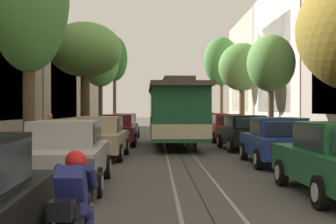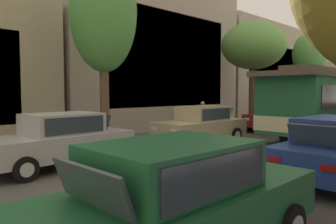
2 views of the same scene
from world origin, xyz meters
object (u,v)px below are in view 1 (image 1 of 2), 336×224
(street_tree_kerb_left_far, at_px, (115,60))
(cable_car_trolley, at_px, (176,113))
(street_tree_kerb_left_mid, at_px, (85,51))
(street_tree_kerb_right_far, at_px, (222,62))
(parked_car_blue_mid_right, at_px, (277,141))
(parked_car_black_fourth_right, at_px, (244,132))
(pedestrian_on_right_pavement, at_px, (82,124))
(street_tree_kerb_left_fourth, at_px, (101,63))
(pedestrian_on_left_pavement, at_px, (50,130))
(street_tree_kerb_right_mid, at_px, (271,64))
(parked_car_beige_mid_left, at_px, (100,137))
(parked_car_black_far_right, at_px, (204,122))
(parked_car_red_fifth_right, at_px, (227,128))
(parked_car_maroon_sixth_right, at_px, (213,124))
(parked_car_silver_second_left, at_px, (65,153))
(parked_car_maroon_fourth_left, at_px, (118,130))
(parked_car_silver_fifth_left, at_px, (125,125))
(motorcycle_with_rider, at_px, (74,213))
(street_tree_kerb_right_fourth, at_px, (242,68))

(street_tree_kerb_left_far, xyz_separation_m, cable_car_trolley, (4.74, -19.67, -4.71))
(cable_car_trolley, bearing_deg, street_tree_kerb_left_mid, 156.65)
(street_tree_kerb_right_far, bearing_deg, parked_car_blue_mid_right, -93.98)
(parked_car_black_fourth_right, xyz_separation_m, pedestrian_on_right_pavement, (-8.81, 8.78, 0.12))
(street_tree_kerb_left_fourth, height_order, pedestrian_on_left_pavement, street_tree_kerb_left_fourth)
(street_tree_kerb_right_mid, xyz_separation_m, street_tree_kerb_right_far, (0.01, 17.76, 1.94))
(street_tree_kerb_left_mid, bearing_deg, parked_car_beige_mid_left, -76.70)
(parked_car_black_fourth_right, distance_m, parked_car_black_far_right, 16.91)
(parked_car_red_fifth_right, bearing_deg, parked_car_maroon_sixth_right, 91.11)
(parked_car_black_fourth_right, height_order, parked_car_maroon_sixth_right, same)
(parked_car_silver_second_left, relative_size, street_tree_kerb_left_far, 0.52)
(street_tree_kerb_right_far, bearing_deg, parked_car_beige_mid_left, -108.69)
(parked_car_beige_mid_left, xyz_separation_m, parked_car_maroon_fourth_left, (0.11, 6.48, 0.00))
(parked_car_silver_second_left, height_order, street_tree_kerb_right_far, street_tree_kerb_right_far)
(street_tree_kerb_left_mid, xyz_separation_m, street_tree_kerb_right_far, (9.58, 16.73, 1.17))
(parked_car_silver_fifth_left, xyz_separation_m, motorcycle_with_rider, (1.18, -25.51, -0.15))
(parked_car_beige_mid_left, height_order, street_tree_kerb_right_fourth, street_tree_kerb_right_fourth)
(parked_car_maroon_fourth_left, xyz_separation_m, motorcycle_with_rider, (1.06, -18.53, -0.15))
(motorcycle_with_rider, xyz_separation_m, pedestrian_on_left_pavement, (-3.82, 15.36, 0.29))
(parked_car_black_fourth_right, relative_size, street_tree_kerb_right_mid, 0.78)
(parked_car_red_fifth_right, relative_size, motorcycle_with_rider, 2.21)
(parked_car_silver_fifth_left, distance_m, street_tree_kerb_left_fourth, 5.28)
(parked_car_maroon_fourth_left, distance_m, cable_car_trolley, 3.52)
(parked_car_silver_second_left, relative_size, street_tree_kerb_left_mid, 0.69)
(street_tree_kerb_right_fourth, bearing_deg, street_tree_kerb_left_fourth, 176.43)
(parked_car_red_fifth_right, bearing_deg, street_tree_kerb_left_fourth, 139.30)
(parked_car_silver_second_left, bearing_deg, parked_car_red_fifth_right, 67.79)
(parked_car_maroon_sixth_right, relative_size, motorcycle_with_rider, 2.22)
(parked_car_maroon_sixth_right, relative_size, street_tree_kerb_left_far, 0.52)
(parked_car_maroon_sixth_right, bearing_deg, parked_car_red_fifth_right, -88.89)
(parked_car_black_fourth_right, distance_m, parked_car_maroon_sixth_right, 11.05)
(pedestrian_on_left_pavement, bearing_deg, parked_car_beige_mid_left, -51.34)
(parked_car_silver_second_left, distance_m, street_tree_kerb_left_mid, 13.97)
(parked_car_black_far_right, height_order, street_tree_kerb_left_far, street_tree_kerb_left_far)
(parked_car_black_fourth_right, relative_size, cable_car_trolley, 0.48)
(parked_car_maroon_sixth_right, bearing_deg, pedestrian_on_right_pavement, -165.44)
(street_tree_kerb_right_far, xyz_separation_m, motorcycle_with_rider, (-6.79, -35.61, -5.45))
(parked_car_silver_second_left, relative_size, parked_car_maroon_sixth_right, 1.00)
(parked_car_black_far_right, bearing_deg, pedestrian_on_right_pavement, -137.07)
(parked_car_silver_fifth_left, bearing_deg, motorcycle_with_rider, -87.36)
(parked_car_beige_mid_left, height_order, street_tree_kerb_left_far, street_tree_kerb_left_far)
(parked_car_silver_second_left, bearing_deg, pedestrian_on_left_pavement, 105.02)
(parked_car_blue_mid_right, distance_m, street_tree_kerb_right_mid, 8.81)
(parked_car_beige_mid_left, xyz_separation_m, street_tree_kerb_right_fourth, (8.23, 15.13, 4.01))
(motorcycle_with_rider, bearing_deg, street_tree_kerb_left_mid, 98.40)
(parked_car_silver_fifth_left, distance_m, parked_car_red_fifth_right, 7.74)
(street_tree_kerb_left_far, relative_size, pedestrian_on_right_pavement, 5.22)
(pedestrian_on_left_pavement, xyz_separation_m, pedestrian_on_right_pavement, (-0.02, 8.87, -0.02))
(parked_car_blue_mid_right, distance_m, street_tree_kerb_left_fourth, 20.12)
(street_tree_kerb_left_mid, distance_m, street_tree_kerb_left_fourth, 8.94)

